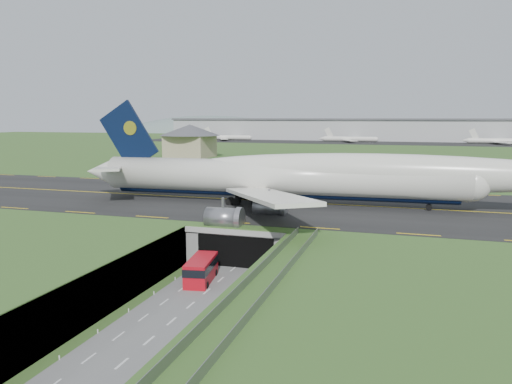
% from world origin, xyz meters
% --- Properties ---
extents(ground, '(900.00, 900.00, 0.00)m').
position_xyz_m(ground, '(0.00, 0.00, 0.00)').
color(ground, '#366227').
rests_on(ground, ground).
extents(airfield_deck, '(800.00, 800.00, 6.00)m').
position_xyz_m(airfield_deck, '(0.00, 0.00, 3.00)').
color(airfield_deck, gray).
rests_on(airfield_deck, ground).
extents(trench_road, '(12.00, 75.00, 0.20)m').
position_xyz_m(trench_road, '(0.00, -7.50, 0.10)').
color(trench_road, slate).
rests_on(trench_road, ground).
extents(taxiway, '(800.00, 44.00, 0.18)m').
position_xyz_m(taxiway, '(0.00, 33.00, 6.09)').
color(taxiway, black).
rests_on(taxiway, airfield_deck).
extents(tunnel_portal, '(17.00, 22.30, 6.00)m').
position_xyz_m(tunnel_portal, '(0.00, 16.71, 3.33)').
color(tunnel_portal, gray).
rests_on(tunnel_portal, ground).
extents(guideway, '(3.00, 53.00, 7.05)m').
position_xyz_m(guideway, '(11.00, -19.11, 5.32)').
color(guideway, '#A8A8A3').
rests_on(guideway, ground).
extents(jumbo_jet, '(97.41, 62.13, 20.57)m').
position_xyz_m(jumbo_jet, '(7.41, 30.90, 11.54)').
color(jumbo_jet, silver).
rests_on(jumbo_jet, ground).
extents(shuttle_tram, '(4.33, 8.52, 3.30)m').
position_xyz_m(shuttle_tram, '(-2.33, 0.65, 1.81)').
color(shuttle_tram, '#B70C18').
rests_on(shuttle_tram, ground).
extents(service_building, '(25.10, 25.10, 13.53)m').
position_xyz_m(service_building, '(-62.53, 128.63, 14.02)').
color(service_building, tan).
rests_on(service_building, ground).
extents(cargo_terminal, '(320.00, 67.00, 15.60)m').
position_xyz_m(cargo_terminal, '(-0.13, 299.41, 13.96)').
color(cargo_terminal, '#B2B2B2').
rests_on(cargo_terminal, ground).
extents(distant_hills, '(700.00, 91.00, 60.00)m').
position_xyz_m(distant_hills, '(64.38, 430.00, -4.00)').
color(distant_hills, slate).
rests_on(distant_hills, ground).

